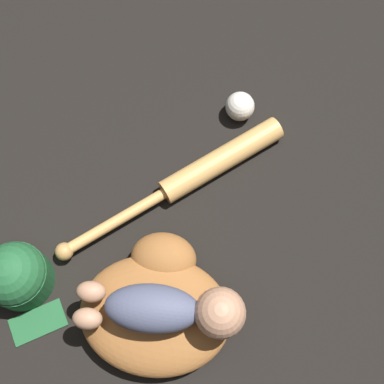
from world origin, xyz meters
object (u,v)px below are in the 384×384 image
Objects in this scene: baby_figure at (172,310)px; baseball_bat at (200,172)px; baseball_glove at (157,304)px; baseball_cap at (16,276)px; baseball at (240,106)px.

baseball_bat is at bearing 90.95° from baby_figure.
baby_figure is (0.04, -0.02, 0.09)m from baseball_glove.
baseball_bat is 2.19× the size of baseball_cap.
baseball_bat is at bearing 83.90° from baseball_glove.
baby_figure is 0.74× the size of baseball_bat.
baby_figure reaches higher than baseball_cap.
baseball_glove is 0.97× the size of baby_figure.
baseball_glove is 0.33m from baseball_bat.
baby_figure is at bearing -89.05° from baseball_bat.
baseball_glove reaches higher than baseball.
baseball_bat is 0.48m from baseball_cap.
baseball_bat is 6.48× the size of baseball.
baseball_cap is at bearing 179.68° from baseball_glove.
baseball_bat is (0.03, 0.33, -0.02)m from baseball_glove.
baby_figure is at bearing -96.50° from baseball.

